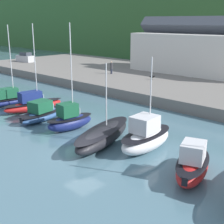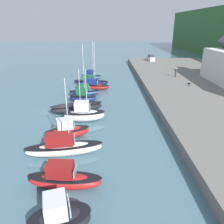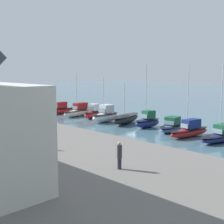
{
  "view_description": "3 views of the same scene",
  "coord_description": "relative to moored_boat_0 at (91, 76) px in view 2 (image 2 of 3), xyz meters",
  "views": [
    {
      "loc": [
        17.12,
        -14.92,
        10.32
      ],
      "look_at": [
        -3.75,
        7.27,
        1.35
      ],
      "focal_mm": 50.0,
      "sensor_mm": 36.0,
      "label": 1
    },
    {
      "loc": [
        32.24,
        7.88,
        13.22
      ],
      "look_at": [
        3.35,
        8.48,
        1.62
      ],
      "focal_mm": 35.0,
      "sensor_mm": 36.0,
      "label": 2
    },
    {
      "loc": [
        -36.24,
        41.15,
        8.97
      ],
      "look_at": [
        -1.55,
        7.08,
        2.43
      ],
      "focal_mm": 50.0,
      "sensor_mm": 36.0,
      "label": 3
    }
  ],
  "objects": [
    {
      "name": "ground_plane",
      "position": [
        23.97,
        -3.64,
        -0.85
      ],
      "size": [
        320.0,
        320.0,
        0.0
      ],
      "primitive_type": "plane",
      "color": "slate"
    },
    {
      "name": "moored_boat_0",
      "position": [
        0.0,
        0.0,
        0.0
      ],
      "size": [
        3.19,
        5.48,
        2.35
      ],
      "rotation": [
        0.0,
        0.0,
        -0.24
      ],
      "color": "#33568E",
      "rests_on": "ground_plane"
    },
    {
      "name": "moored_boat_1",
      "position": [
        5.49,
        0.27,
        -0.05
      ],
      "size": [
        3.42,
        8.68,
        9.85
      ],
      "rotation": [
        0.0,
        0.0,
        -0.15
      ],
      "color": "navy",
      "rests_on": "ground_plane"
    },
    {
      "name": "moored_boat_2",
      "position": [
        9.93,
        0.94,
        0.03
      ],
      "size": [
        2.87,
        7.54,
        10.01
      ],
      "rotation": [
        0.0,
        0.0,
        -0.14
      ],
      "color": "red",
      "rests_on": "ground_plane"
    },
    {
      "name": "moored_boat_3",
      "position": [
        13.74,
        -0.38,
        -0.07
      ],
      "size": [
        3.32,
        6.48,
        2.18
      ],
      "rotation": [
        0.0,
        0.0,
        0.17
      ],
      "color": "#33568E",
      "rests_on": "ground_plane"
    },
    {
      "name": "moored_boat_4",
      "position": [
        18.28,
        -0.33,
        0.17
      ],
      "size": [
        2.5,
        5.14,
        10.15
      ],
      "rotation": [
        0.0,
        0.0,
        -0.11
      ],
      "color": "navy",
      "rests_on": "ground_plane"
    },
    {
      "name": "moored_boat_5",
      "position": [
        23.3,
        -0.76,
        -0.02
      ],
      "size": [
        4.75,
        8.82,
        6.95
      ],
      "rotation": [
        0.0,
        0.0,
        0.3
      ],
      "color": "black",
      "rests_on": "ground_plane"
    },
    {
      "name": "moored_boat_6",
      "position": [
        26.76,
        0.74,
        0.29
      ],
      "size": [
        2.72,
        6.12,
        7.62
      ],
      "rotation": [
        0.0,
        0.0,
        0.05
      ],
      "color": "silver",
      "rests_on": "ground_plane"
    },
    {
      "name": "moored_boat_7",
      "position": [
        31.91,
        -0.84,
        0.11
      ],
      "size": [
        3.69,
        5.85,
        2.62
      ],
      "rotation": [
        0.0,
        0.0,
        0.33
      ],
      "color": "red",
      "rests_on": "ground_plane"
    },
    {
      "name": "moored_boat_8",
      "position": [
        35.71,
        -0.57,
        0.1
      ],
      "size": [
        3.17,
        8.55,
        8.49
      ],
      "rotation": [
        0.0,
        0.0,
        0.15
      ],
      "color": "white",
      "rests_on": "ground_plane"
    },
    {
      "name": "moored_boat_9",
      "position": [
        40.82,
        0.42,
        0.04
      ],
      "size": [
        2.27,
        6.59,
        2.44
      ],
      "rotation": [
        0.0,
        0.0,
        -0.07
      ],
      "color": "red",
      "rests_on": "ground_plane"
    },
    {
      "name": "moored_boat_10",
      "position": [
        45.23,
        0.94,
        0.24
      ],
      "size": [
        3.47,
        4.72,
        2.93
      ],
      "rotation": [
        0.0,
        0.0,
        0.28
      ],
      "color": "black",
      "rests_on": "ground_plane"
    },
    {
      "name": "parked_car_1",
      "position": [
        -21.49,
        19.44,
        1.45
      ],
      "size": [
        4.4,
        2.35,
        2.16
      ],
      "rotation": [
        0.0,
        0.0,
        1.71
      ],
      "color": "#B7B7BC",
      "rests_on": "quay_promenade"
    },
    {
      "name": "person_on_quay",
      "position": [
        3.97,
        20.75,
        1.63
      ],
      "size": [
        0.4,
        0.4,
        2.14
      ],
      "color": "#232838",
      "rests_on": "quay_promenade"
    },
    {
      "name": "dog_on_quay",
      "position": [
        12.44,
        21.14,
        0.99
      ],
      "size": [
        0.86,
        0.61,
        0.68
      ],
      "rotation": [
        0.0,
        0.0,
        5.14
      ],
      "color": "black",
      "rests_on": "quay_promenade"
    }
  ]
}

